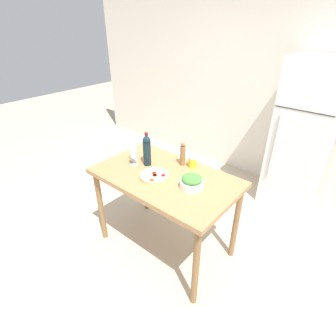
{
  "coord_description": "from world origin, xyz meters",
  "views": [
    {
      "loc": [
        1.33,
        -1.55,
        2.15
      ],
      "look_at": [
        0.0,
        0.04,
        0.95
      ],
      "focal_mm": 28.0,
      "sensor_mm": 36.0,
      "label": 1
    }
  ],
  "objects_px": {
    "salad_bowl": "(192,182)",
    "salt_canister": "(192,162)",
    "homemade_pizza": "(155,176)",
    "wine_glass_near": "(134,155)",
    "wine_glass_far": "(134,151)",
    "wine_bottle": "(147,150)",
    "refrigerator": "(302,137)",
    "pepper_mill": "(183,154)"
  },
  "relations": [
    {
      "from": "wine_glass_far",
      "to": "salad_bowl",
      "type": "relative_size",
      "value": 0.76
    },
    {
      "from": "salad_bowl",
      "to": "pepper_mill",
      "type": "bearing_deg",
      "value": 138.12
    },
    {
      "from": "wine_bottle",
      "to": "salt_canister",
      "type": "relative_size",
      "value": 3.13
    },
    {
      "from": "pepper_mill",
      "to": "salad_bowl",
      "type": "bearing_deg",
      "value": -41.88
    },
    {
      "from": "salad_bowl",
      "to": "salt_canister",
      "type": "height_order",
      "value": "salad_bowl"
    },
    {
      "from": "wine_bottle",
      "to": "pepper_mill",
      "type": "relative_size",
      "value": 1.42
    },
    {
      "from": "wine_bottle",
      "to": "salad_bowl",
      "type": "relative_size",
      "value": 1.62
    },
    {
      "from": "wine_glass_near",
      "to": "pepper_mill",
      "type": "height_order",
      "value": "pepper_mill"
    },
    {
      "from": "wine_glass_far",
      "to": "salt_canister",
      "type": "relative_size",
      "value": 1.47
    },
    {
      "from": "refrigerator",
      "to": "wine_glass_near",
      "type": "height_order",
      "value": "refrigerator"
    },
    {
      "from": "wine_glass_near",
      "to": "wine_glass_far",
      "type": "xyz_separation_m",
      "value": [
        -0.07,
        0.06,
        -0.0
      ]
    },
    {
      "from": "homemade_pizza",
      "to": "salt_canister",
      "type": "bearing_deg",
      "value": 68.75
    },
    {
      "from": "wine_bottle",
      "to": "wine_glass_far",
      "type": "relative_size",
      "value": 2.14
    },
    {
      "from": "wine_glass_far",
      "to": "salt_canister",
      "type": "distance_m",
      "value": 0.59
    },
    {
      "from": "refrigerator",
      "to": "salad_bowl",
      "type": "xyz_separation_m",
      "value": [
        -0.41,
        -1.69,
        0.04
      ]
    },
    {
      "from": "homemade_pizza",
      "to": "wine_glass_far",
      "type": "bearing_deg",
      "value": 163.84
    },
    {
      "from": "wine_bottle",
      "to": "salt_canister",
      "type": "bearing_deg",
      "value": 34.01
    },
    {
      "from": "homemade_pizza",
      "to": "salt_canister",
      "type": "relative_size",
      "value": 2.48
    },
    {
      "from": "pepper_mill",
      "to": "wine_glass_far",
      "type": "bearing_deg",
      "value": -150.9
    },
    {
      "from": "refrigerator",
      "to": "salad_bowl",
      "type": "relative_size",
      "value": 8.68
    },
    {
      "from": "wine_glass_near",
      "to": "salt_canister",
      "type": "bearing_deg",
      "value": 35.75
    },
    {
      "from": "wine_bottle",
      "to": "wine_glass_near",
      "type": "relative_size",
      "value": 2.14
    },
    {
      "from": "salad_bowl",
      "to": "homemade_pizza",
      "type": "xyz_separation_m",
      "value": [
        -0.35,
        -0.09,
        -0.04
      ]
    },
    {
      "from": "wine_bottle",
      "to": "salad_bowl",
      "type": "xyz_separation_m",
      "value": [
        0.56,
        -0.05,
        -0.1
      ]
    },
    {
      "from": "wine_glass_far",
      "to": "salad_bowl",
      "type": "distance_m",
      "value": 0.73
    },
    {
      "from": "homemade_pizza",
      "to": "wine_glass_near",
      "type": "bearing_deg",
      "value": 171.43
    },
    {
      "from": "wine_bottle",
      "to": "wine_glass_near",
      "type": "bearing_deg",
      "value": -138.35
    },
    {
      "from": "salt_canister",
      "to": "wine_bottle",
      "type": "bearing_deg",
      "value": -145.99
    },
    {
      "from": "wine_glass_near",
      "to": "pepper_mill",
      "type": "bearing_deg",
      "value": 39.7
    },
    {
      "from": "wine_glass_far",
      "to": "homemade_pizza",
      "type": "xyz_separation_m",
      "value": [
        0.38,
        -0.11,
        -0.09
      ]
    },
    {
      "from": "wine_glass_near",
      "to": "salad_bowl",
      "type": "distance_m",
      "value": 0.66
    },
    {
      "from": "wine_glass_far",
      "to": "salad_bowl",
      "type": "xyz_separation_m",
      "value": [
        0.73,
        -0.02,
        -0.05
      ]
    },
    {
      "from": "refrigerator",
      "to": "salad_bowl",
      "type": "height_order",
      "value": "refrigerator"
    },
    {
      "from": "wine_glass_far",
      "to": "salad_bowl",
      "type": "height_order",
      "value": "wine_glass_far"
    },
    {
      "from": "refrigerator",
      "to": "wine_bottle",
      "type": "relative_size",
      "value": 5.37
    },
    {
      "from": "wine_bottle",
      "to": "pepper_mill",
      "type": "xyz_separation_m",
      "value": [
        0.27,
        0.22,
        -0.04
      ]
    },
    {
      "from": "homemade_pizza",
      "to": "pepper_mill",
      "type": "bearing_deg",
      "value": 81.49
    },
    {
      "from": "refrigerator",
      "to": "homemade_pizza",
      "type": "height_order",
      "value": "refrigerator"
    },
    {
      "from": "salad_bowl",
      "to": "salt_canister",
      "type": "relative_size",
      "value": 1.94
    },
    {
      "from": "wine_bottle",
      "to": "salad_bowl",
      "type": "distance_m",
      "value": 0.57
    },
    {
      "from": "salad_bowl",
      "to": "homemade_pizza",
      "type": "bearing_deg",
      "value": -165.83
    },
    {
      "from": "wine_bottle",
      "to": "wine_glass_near",
      "type": "distance_m",
      "value": 0.14
    }
  ]
}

